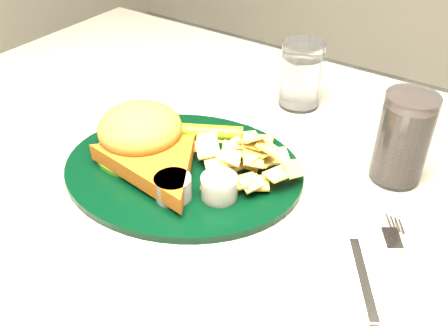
% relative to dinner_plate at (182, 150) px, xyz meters
% --- Properties ---
extents(dinner_plate, '(0.39, 0.36, 0.07)m').
position_rel_dinner_plate_xyz_m(dinner_plate, '(0.00, 0.00, 0.00)').
color(dinner_plate, black).
rests_on(dinner_plate, table).
extents(water_glass, '(0.08, 0.08, 0.11)m').
position_rel_dinner_plate_xyz_m(water_glass, '(0.04, 0.26, 0.02)').
color(water_glass, white).
rests_on(water_glass, table).
extents(cola_glass, '(0.09, 0.09, 0.12)m').
position_rel_dinner_plate_xyz_m(cola_glass, '(0.24, 0.15, 0.02)').
color(cola_glass, black).
rests_on(cola_glass, table).
extents(fork_napkin, '(0.17, 0.19, 0.01)m').
position_rel_dinner_plate_xyz_m(fork_napkin, '(0.27, -0.03, -0.03)').
color(fork_napkin, silver).
rests_on(fork_napkin, table).
extents(ramekin, '(0.05, 0.05, 0.03)m').
position_rel_dinner_plate_xyz_m(ramekin, '(-0.18, 0.17, -0.02)').
color(ramekin, white).
rests_on(ramekin, table).
extents(wrapped_straw, '(0.17, 0.16, 0.01)m').
position_rel_dinner_plate_xyz_m(wrapped_straw, '(-0.02, 0.13, -0.03)').
color(wrapped_straw, white).
rests_on(wrapped_straw, table).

